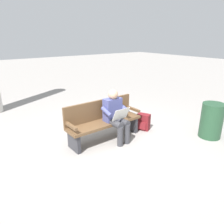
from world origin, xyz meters
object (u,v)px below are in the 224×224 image
(bench_near, at_px, (103,120))
(backpack, at_px, (143,122))
(person_seated, at_px, (116,114))
(trash_bin, at_px, (211,121))

(bench_near, bearing_deg, backpack, 168.46)
(person_seated, xyz_separation_m, backpack, (-0.92, -0.03, -0.42))
(bench_near, bearing_deg, trash_bin, 143.98)
(bench_near, relative_size, person_seated, 1.54)
(bench_near, bearing_deg, person_seated, 127.42)
(person_seated, bearing_deg, backpack, -179.41)
(bench_near, xyz_separation_m, backpack, (-1.10, 0.19, -0.25))
(person_seated, height_order, trash_bin, person_seated)
(person_seated, distance_m, trash_bin, 2.26)
(backpack, relative_size, trash_bin, 0.50)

